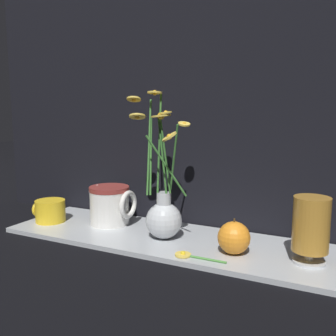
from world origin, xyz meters
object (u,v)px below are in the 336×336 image
yellow_mug (50,211)px  orange_fruit (234,238)px  ceramic_pitcher (110,203)px  tea_glass (311,226)px  vase_with_flowers (163,211)px

yellow_mug → orange_fruit: 0.55m
ceramic_pitcher → tea_glass: tea_glass is taller
yellow_mug → tea_glass: 0.71m
ceramic_pitcher → tea_glass: 0.54m
tea_glass → ceramic_pitcher: bearing=174.9°
yellow_mug → ceramic_pitcher: (0.17, 0.06, 0.03)m
ceramic_pitcher → orange_fruit: size_ratio=1.68×
yellow_mug → tea_glass: size_ratio=0.67×
vase_with_flowers → yellow_mug: (-0.36, -0.01, -0.04)m
ceramic_pitcher → yellow_mug: bearing=-161.3°
yellow_mug → vase_with_flowers: bearing=2.2°
ceramic_pitcher → tea_glass: (0.54, -0.05, 0.02)m
vase_with_flowers → tea_glass: bearing=-0.7°
yellow_mug → orange_fruit: size_ratio=1.17×
yellow_mug → orange_fruit: bearing=-0.8°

